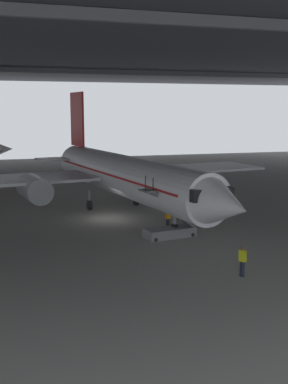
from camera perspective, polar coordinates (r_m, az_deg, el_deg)
The scene contains 6 objects.
ground_plane at distance 41.73m, azimuth -3.83°, elevation -3.13°, with size 110.00×110.00×0.00m, color gray.
hangar_structure at distance 54.56m, azimuth -7.50°, elevation 16.37°, with size 121.00×99.00×16.30m.
airplane_main at distance 43.93m, azimuth -2.67°, elevation 2.04°, with size 34.80×35.66×11.22m.
boarding_stairs at distance 35.44m, azimuth 2.99°, elevation -4.23°, with size 4.32×2.10×4.61m.
crew_worker_near_nose at distance 27.66m, azimuth 11.60°, elevation -7.81°, with size 0.35×0.51×1.77m.
crew_worker_by_stairs at distance 37.98m, azimuth 2.84°, elevation -3.03°, with size 0.53×0.32×1.58m.
Camera 1 is at (-9.17, -39.65, 9.24)m, focal length 44.96 mm.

